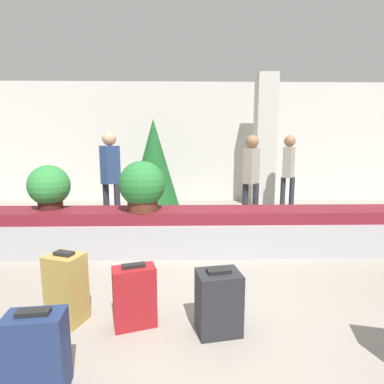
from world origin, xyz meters
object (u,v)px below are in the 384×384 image
at_px(suitcase_3, 66,288).
at_px(traveler_0, 111,171).
at_px(traveler_2, 251,172).
at_px(decorated_tree, 154,163).
at_px(suitcase_0, 218,302).
at_px(traveler_1, 288,168).
at_px(suitcase_4, 135,296).
at_px(potted_plant_1, 49,187).
at_px(pillar, 265,142).
at_px(suitcase_5, 37,354).
at_px(potted_plant_0, 142,186).

bearing_deg(suitcase_3, traveler_0, 115.73).
height_order(traveler_2, decorated_tree, decorated_tree).
bearing_deg(suitcase_0, traveler_1, 54.89).
relative_size(suitcase_4, traveler_2, 0.32).
distance_m(potted_plant_1, decorated_tree, 2.77).
xyz_separation_m(pillar, decorated_tree, (-2.64, -0.56, -0.46)).
distance_m(suitcase_0, traveler_2, 3.49).
height_order(pillar, decorated_tree, pillar).
xyz_separation_m(suitcase_4, suitcase_5, (-0.48, -0.70, 0.00)).
relative_size(suitcase_4, suitcase_5, 1.00).
height_order(suitcase_4, decorated_tree, decorated_tree).
height_order(traveler_0, traveler_2, traveler_0).
bearing_deg(traveler_2, suitcase_4, 12.91).
relative_size(pillar, decorated_tree, 1.51).
xyz_separation_m(suitcase_4, traveler_1, (2.69, 4.10, 0.79)).
relative_size(suitcase_0, suitcase_3, 0.86).
bearing_deg(traveler_0, potted_plant_1, -175.21).
height_order(suitcase_4, traveler_1, traveler_1).
distance_m(traveler_1, traveler_2, 1.38).
bearing_deg(decorated_tree, potted_plant_1, -116.96).
bearing_deg(pillar, suitcase_3, -121.33).
xyz_separation_m(suitcase_0, potted_plant_0, (-0.87, 1.84, 0.71)).
xyz_separation_m(suitcase_4, potted_plant_1, (-1.53, 1.93, 0.67)).
bearing_deg(suitcase_4, potted_plant_1, 111.26).
distance_m(suitcase_3, suitcase_4, 0.61).
distance_m(suitcase_4, traveler_0, 3.25).
bearing_deg(decorated_tree, suitcase_0, -77.71).
bearing_deg(traveler_0, pillar, -25.06).
xyz_separation_m(pillar, traveler_2, (-0.70, -1.78, -0.57)).
xyz_separation_m(potted_plant_0, decorated_tree, (-0.11, 2.65, 0.17)).
relative_size(potted_plant_0, traveler_0, 0.40).
xyz_separation_m(suitcase_3, suitcase_5, (0.12, -0.77, -0.04)).
xyz_separation_m(potted_plant_1, traveler_2, (3.20, 1.24, 0.09)).
height_order(suitcase_3, potted_plant_0, potted_plant_0).
xyz_separation_m(potted_plant_1, decorated_tree, (1.25, 2.47, 0.20)).
distance_m(suitcase_3, traveler_0, 3.05).
distance_m(suitcase_5, potted_plant_0, 2.56).
distance_m(potted_plant_0, decorated_tree, 2.66).
bearing_deg(traveler_2, pillar, -160.71).
distance_m(suitcase_0, suitcase_5, 1.33).
height_order(suitcase_0, traveler_1, traveler_1).
xyz_separation_m(suitcase_5, decorated_tree, (0.21, 5.09, 0.88)).
bearing_deg(suitcase_0, pillar, 61.97).
xyz_separation_m(potted_plant_0, traveler_2, (1.83, 1.43, 0.06)).
distance_m(potted_plant_1, traveler_0, 1.26).
relative_size(suitcase_5, traveler_1, 0.32).
bearing_deg(potted_plant_1, pillar, 37.85).
height_order(pillar, suitcase_3, pillar).
distance_m(suitcase_0, traveler_0, 3.60).
distance_m(pillar, suitcase_5, 6.47).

